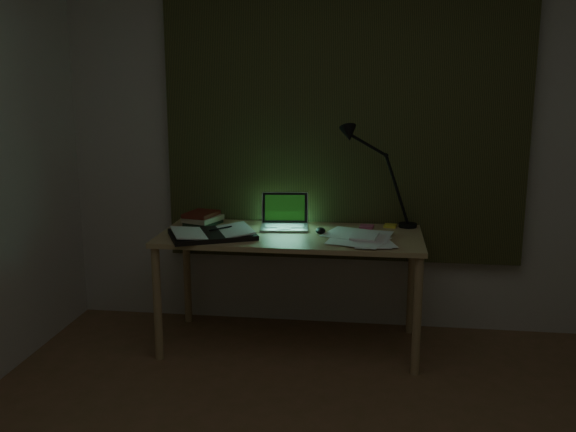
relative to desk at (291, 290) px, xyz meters
name	(u,v)px	position (x,y,z in m)	size (l,w,h in m)	color
wall_back	(343,131)	(0.27, 0.41, 0.91)	(3.50, 0.00, 2.50)	beige
curtain	(344,99)	(0.27, 0.37, 1.11)	(2.20, 0.06, 2.00)	#31361B
desk	(291,290)	(0.00, 0.00, 0.00)	(1.51, 0.66, 0.69)	tan
laptop	(284,212)	(-0.05, 0.12, 0.45)	(0.28, 0.32, 0.20)	silver
open_textbook	(212,233)	(-0.43, -0.13, 0.36)	(0.46, 0.33, 0.04)	white
book_stack	(202,218)	(-0.57, 0.16, 0.39)	(0.18, 0.21, 0.08)	white
loose_papers	(356,236)	(0.38, -0.05, 0.35)	(0.32, 0.34, 0.02)	white
mouse	(321,231)	(0.17, 0.03, 0.36)	(0.06, 0.09, 0.03)	black
sticky_yellow	(390,226)	(0.58, 0.25, 0.35)	(0.07, 0.07, 0.02)	yellow
sticky_pink	(367,227)	(0.43, 0.20, 0.35)	(0.08, 0.08, 0.02)	#CB4F73
desk_lamp	(410,178)	(0.68, 0.26, 0.64)	(0.40, 0.31, 0.59)	black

